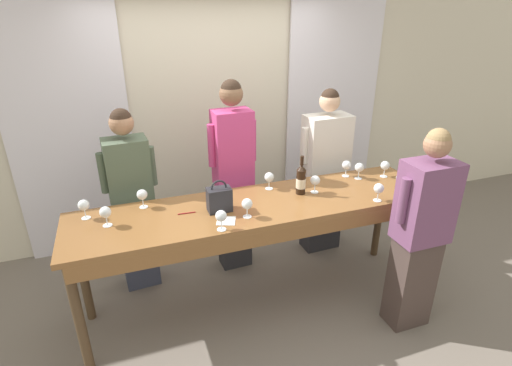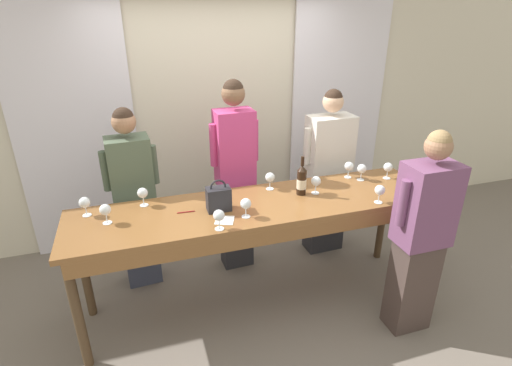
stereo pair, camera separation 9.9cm
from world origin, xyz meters
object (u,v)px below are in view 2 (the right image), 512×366
Objects in this scene: wine_glass_front_mid at (246,204)px; wine_glass_near_host at (105,210)px; wine_glass_back_right at (143,193)px; host_pouring at (421,236)px; wine_glass_back_mid at (85,203)px; wine_glass_center_left at (388,168)px; wine_glass_by_handbag at (349,167)px; guest_pink_top at (235,175)px; wine_glass_center_mid at (362,169)px; wine_glass_center_right at (380,190)px; wine_glass_front_right at (403,180)px; wine_bottle at (302,180)px; wine_glass_by_bottle at (219,216)px; guest_cream_sweater at (327,174)px; tasting_bar at (260,217)px; wine_glass_back_left at (270,178)px; handbag at (219,198)px; wine_glass_front_left at (316,182)px; guest_olive_jacket at (134,199)px.

wine_glass_near_host is at bearing 167.76° from wine_glass_front_mid.
wine_glass_back_right is 2.15m from host_pouring.
wine_glass_center_left is at bearing -1.72° from wine_glass_back_mid.
wine_glass_by_handbag is (2.10, 0.22, -0.00)m from wine_glass_near_host.
wine_glass_front_mid is 0.08× the size of guest_pink_top.
wine_glass_center_mid and wine_glass_center_right have the same top height.
guest_pink_top is (-0.98, 0.37, -0.11)m from wine_glass_by_handbag.
wine_bottle is at bearing 165.08° from wine_glass_front_right.
wine_glass_center_mid is 1.00× the size of wine_glass_by_bottle.
guest_cream_sweater is (2.24, 0.42, -0.22)m from wine_glass_back_mid.
wine_glass_center_mid is (1.03, 0.20, 0.21)m from tasting_bar.
tasting_bar is 0.38m from wine_glass_back_left.
handbag is 0.29m from wine_glass_by_bottle.
handbag is 0.15× the size of host_pouring.
wine_glass_center_mid is at bearing 10.84° from tasting_bar.
handbag is at bearing -24.68° from wine_glass_back_right.
tasting_bar is 1.78× the size of host_pouring.
wine_glass_back_mid and wine_glass_near_host have the same top height.
wine_glass_back_left is 1.00× the size of wine_glass_back_right.
wine_glass_center_right is at bearing -14.77° from tasting_bar.
wine_glass_near_host is at bearing -164.16° from guest_cream_sweater.
wine_bottle is 2.21× the size of wine_glass_center_mid.
wine_glass_center_left is at bearing -8.93° from wine_glass_center_mid.
guest_cream_sweater reaches higher than wine_glass_back_left.
wine_glass_by_bottle is at bearing -157.65° from wine_glass_by_handbag.
wine_glass_center_left is at bearing 48.77° from wine_glass_center_right.
wine_glass_center_mid is at bearing -0.95° from wine_glass_back_mid.
handbag is 1.36m from wine_glass_center_mid.
wine_glass_front_left is (0.52, 0.07, 0.21)m from tasting_bar.
guest_pink_top is at bearing 126.60° from wine_bottle.
guest_olive_jacket is (-0.07, 0.38, -0.22)m from wine_glass_back_right.
wine_glass_near_host is 2.34m from host_pouring.
wine_glass_by_bottle is at bearing -179.11° from wine_glass_center_right.
wine_glass_back_right is at bearing -155.61° from guest_pink_top.
tasting_bar is at bearing -163.24° from wine_glass_by_handbag.
wine_glass_back_right is 1.82m from wine_glass_by_handbag.
tasting_bar is at bearing 165.23° from wine_glass_center_right.
wine_bottle reaches higher than handbag.
host_pouring is (1.95, -0.88, -0.24)m from wine_glass_back_right.
wine_glass_back_right is (-1.27, 0.18, -0.02)m from wine_bottle.
guest_cream_sweater is at bearing 46.23° from wine_bottle.
wine_glass_by_handbag is (1.27, 0.27, 0.01)m from handbag.
wine_glass_center_right is at bearing -92.64° from wine_glass_by_handbag.
wine_bottle reaches higher than wine_glass_near_host.
wine_glass_center_right is at bearing -43.46° from guest_pink_top.
guest_cream_sweater is at bearing 35.06° from tasting_bar.
wine_glass_back_mid is at bearing 174.78° from wine_glass_front_left.
wine_glass_front_left is 0.08× the size of guest_pink_top.
guest_pink_top is at bearing 0.00° from guest_olive_jacket.
wine_glass_front_right and wine_glass_center_right have the same top height.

